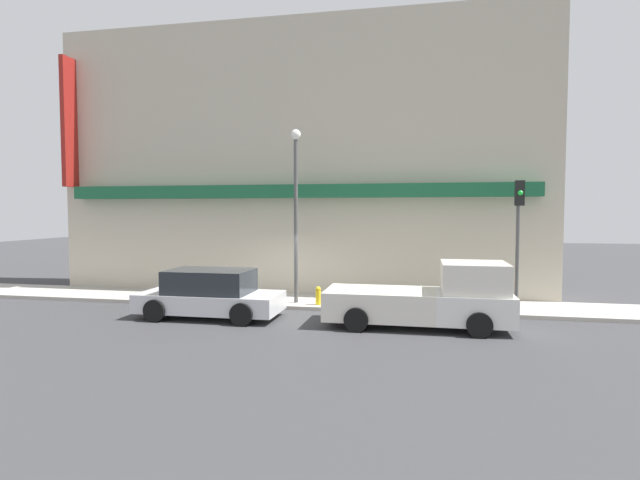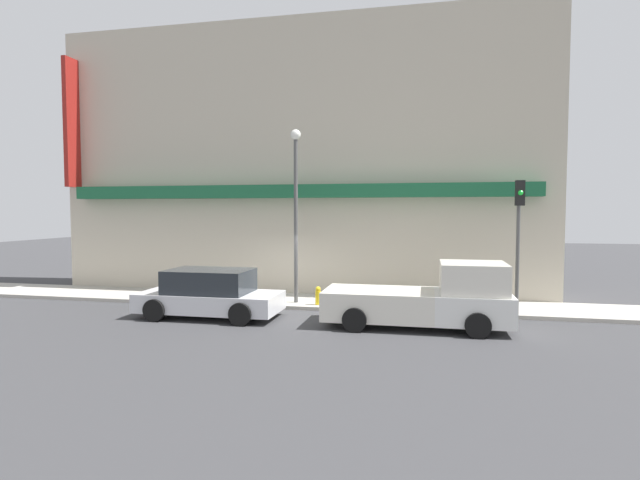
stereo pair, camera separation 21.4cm
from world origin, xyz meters
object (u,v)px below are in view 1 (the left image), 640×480
(fire_hydrant, at_px, (318,296))
(traffic_light, at_px, (518,222))
(pickup_truck, at_px, (430,299))
(parked_car, at_px, (210,294))
(street_lamp, at_px, (296,196))

(fire_hydrant, bearing_deg, traffic_light, 2.25)
(fire_hydrant, relative_size, traffic_light, 0.15)
(pickup_truck, relative_size, parked_car, 1.19)
(street_lamp, distance_m, traffic_light, 7.42)
(parked_car, xyz_separation_m, traffic_light, (9.56, 2.35, 2.25))
(fire_hydrant, bearing_deg, parked_car, -145.49)
(street_lamp, bearing_deg, fire_hydrant, -18.15)
(pickup_truck, bearing_deg, parked_car, 178.40)
(pickup_truck, distance_m, street_lamp, 5.98)
(parked_car, relative_size, fire_hydrant, 7.03)
(pickup_truck, xyz_separation_m, traffic_light, (2.79, 2.35, 2.16))
(pickup_truck, xyz_separation_m, parked_car, (-6.76, 0.00, -0.09))
(street_lamp, relative_size, traffic_light, 1.44)
(pickup_truck, distance_m, traffic_light, 4.24)
(street_lamp, bearing_deg, traffic_light, -0.20)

